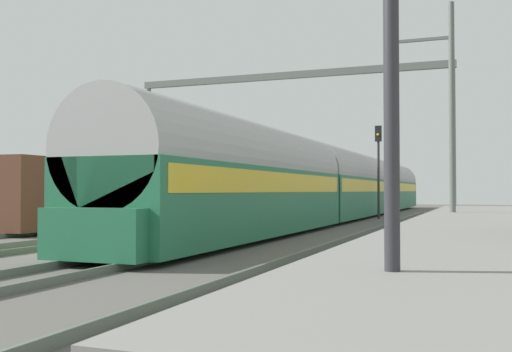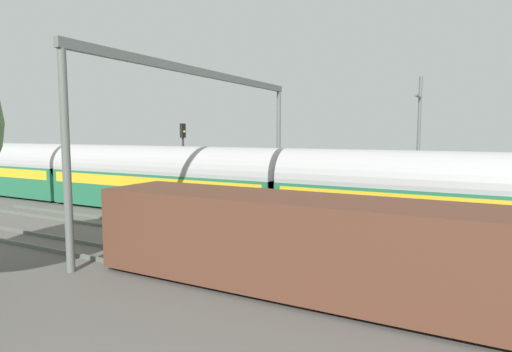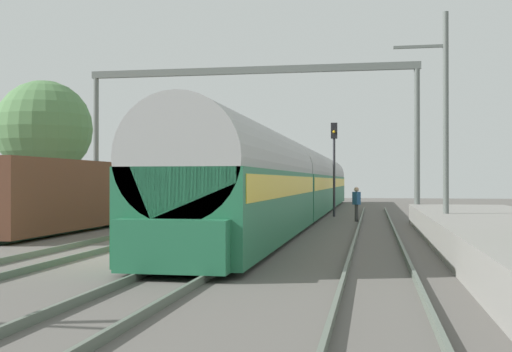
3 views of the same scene
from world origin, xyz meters
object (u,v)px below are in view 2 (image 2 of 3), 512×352
object	(u,v)px
person_crossing	(251,193)
catenary_gantry	(208,109)
passenger_train	(161,179)
freight_car	(294,243)
railway_signal_far	(183,154)

from	to	relation	value
person_crossing	catenary_gantry	bearing A→B (deg)	58.88
person_crossing	passenger_train	bearing A→B (deg)	0.10
freight_car	person_crossing	size ratio (longest dim) A/B	7.51
railway_signal_far	freight_car	bearing A→B (deg)	-130.42
freight_car	railway_signal_far	distance (m)	16.06
freight_car	catenary_gantry	xyz separation A→B (m)	(6.32, 7.41, 4.46)
passenger_train	catenary_gantry	xyz separation A→B (m)	(-2.11, -4.94, 3.96)
freight_car	catenary_gantry	size ratio (longest dim) A/B	0.76
person_crossing	railway_signal_far	xyz separation A→B (m)	(-1.36, 4.24, 2.38)
person_crossing	railway_signal_far	distance (m)	5.04
freight_car	railway_signal_far	xyz separation A→B (m)	(10.34, 12.14, 1.93)
freight_car	person_crossing	xyz separation A→B (m)	(11.70, 7.90, -0.44)
catenary_gantry	freight_car	bearing A→B (deg)	-130.42
person_crossing	catenary_gantry	size ratio (longest dim) A/B	0.10
person_crossing	railway_signal_far	size ratio (longest dim) A/B	0.32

